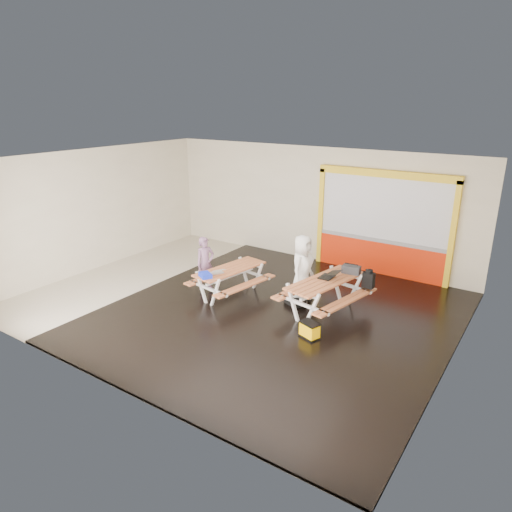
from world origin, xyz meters
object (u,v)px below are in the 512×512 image
Objects in this scene: picnic_table_right at (325,288)px; toolbox at (351,270)px; person_right at (302,268)px; laptop_left at (218,272)px; blue_pouch at (205,275)px; picnic_table_left at (230,275)px; laptop_right at (329,275)px; dark_case at (295,301)px; backpack at (369,279)px; fluke_bag at (310,330)px; person_left at (205,263)px.

toolbox is (0.32, 0.71, 0.30)m from picnic_table_right.
person_right is 2.06m from laptop_left.
picnic_table_right is 7.06× the size of blue_pouch.
picnic_table_left is 4.60× the size of laptop_right.
blue_pouch is (-0.12, -0.82, 0.23)m from picnic_table_left.
laptop_left is 2.02m from dark_case.
person_right is 3.61× the size of dark_case.
backpack is at bearing 31.85° from blue_pouch.
picnic_table_right is 0.93m from dark_case.
fluke_bag is at bearing -0.71° from blue_pouch.
dark_case is (-0.79, -0.17, -0.78)m from laptop_right.
person_left is 3.16× the size of backpack.
backpack is (3.84, 1.37, -0.03)m from person_left.
picnic_table_left is 3.39m from backpack.
picnic_table_left is 4.81× the size of toolbox.
dark_case is (-0.01, -0.29, -0.76)m from person_right.
blue_pouch is 3.87m from backpack.
backpack is 0.94× the size of fluke_bag.
person_left reaches higher than laptop_right.
laptop_left is 2.68m from laptop_right.
laptop_left reaches higher than picnic_table_right.
toolbox is 0.96× the size of dark_case.
picnic_table_left is 2.52m from laptop_right.
laptop_right is at bearing 100.97° from fluke_bag.
picnic_table_right is at bearing -113.68° from person_right.
blue_pouch reaches higher than dark_case.
toolbox reaches higher than fluke_bag.
person_left is 0.84× the size of person_right.
person_right is 0.79m from laptop_right.
picnic_table_left is 3.00m from toolbox.
laptop_right is at bearing 23.75° from laptop_left.
person_left is 3.02× the size of dark_case.
laptop_left is (-2.43, -0.93, 0.17)m from picnic_table_right.
person_right is at bearing 87.79° from dark_case.
dark_case is 1.68m from fluke_bag.
toolbox is at bearing 33.76° from dark_case.
laptop_left is 2.83m from fluke_bag.
person_left is (-3.09, -0.61, 0.16)m from picnic_table_right.
fluke_bag is (1.07, -1.29, 0.08)m from dark_case.
toolbox reaches higher than backpack.
person_left reaches higher than picnic_table_left.
laptop_right is at bearing -118.52° from toolbox.
toolbox is (2.86, 1.99, 0.12)m from blue_pouch.
laptop_right is (0.02, 0.15, 0.26)m from picnic_table_right.
picnic_table_left is at bearing 86.90° from laptop_left.
toolbox is 1.55m from dark_case.
laptop_right is at bearing 29.25° from blue_pouch.
dark_case is at bearing 173.75° from person_right.
picnic_table_left is at bearing -158.82° from backpack.
laptop_right is at bearing 14.16° from picnic_table_left.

